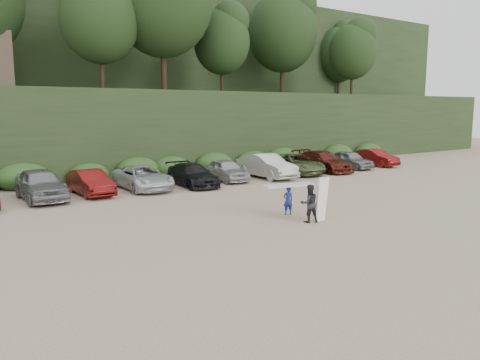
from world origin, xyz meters
TOP-DOWN VIEW (x-y plane):
  - ground at (0.00, 0.00)m, footprint 120.00×120.00m
  - hillside_backdrop at (-0.26, 35.93)m, footprint 90.00×41.50m
  - parked_cars at (-2.56, 10.03)m, footprint 39.43×5.68m
  - child_surfer at (-0.47, 0.39)m, footprint 2.38×1.05m
  - adult_surfer at (-0.61, -1.21)m, footprint 1.26×0.83m

SIDE VIEW (x-z plane):
  - ground at x=0.00m, z-range 0.00..0.00m
  - parked_cars at x=-2.56m, z-range -0.08..1.56m
  - adult_surfer at x=-0.61m, z-range -0.13..1.75m
  - child_surfer at x=-0.47m, z-range 0.25..1.63m
  - hillside_backdrop at x=-0.26m, z-range -2.78..25.22m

